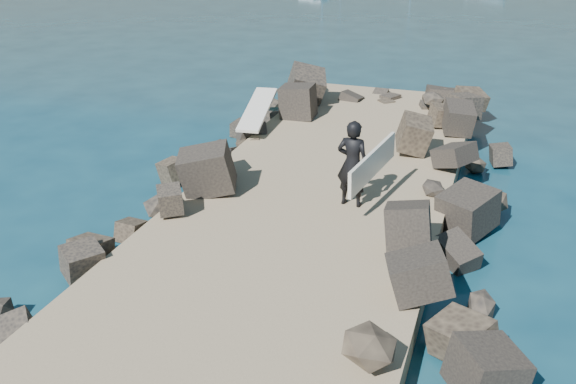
% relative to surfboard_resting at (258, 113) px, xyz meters
% --- Properties ---
extents(ground, '(800.00, 800.00, 0.00)m').
position_rel_surfboard_resting_xyz_m(ground, '(3.11, -5.23, -1.04)').
color(ground, '#0F384C').
rests_on(ground, ground).
extents(jetty, '(6.00, 26.00, 0.60)m').
position_rel_surfboard_resting_xyz_m(jetty, '(3.11, -7.23, -0.74)').
color(jetty, '#8C7759').
rests_on(jetty, ground).
extents(riprap_left, '(2.60, 22.00, 1.00)m').
position_rel_surfboard_resting_xyz_m(riprap_left, '(0.21, -6.73, -0.54)').
color(riprap_left, black).
rests_on(riprap_left, ground).
extents(riprap_right, '(2.60, 22.00, 1.00)m').
position_rel_surfboard_resting_xyz_m(riprap_right, '(6.01, -6.73, -0.54)').
color(riprap_right, black).
rests_on(riprap_right, ground).
extents(surfboard_resting, '(1.03, 2.75, 0.09)m').
position_rel_surfboard_resting_xyz_m(surfboard_resting, '(0.00, 0.00, 0.00)').
color(surfboard_resting, white).
rests_on(surfboard_resting, riprap_left).
extents(surfer_with_board, '(1.09, 2.43, 1.98)m').
position_rel_surfboard_resting_xyz_m(surfer_with_board, '(4.09, -4.51, 0.55)').
color(surfer_with_board, black).
rests_on(surfer_with_board, jetty).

